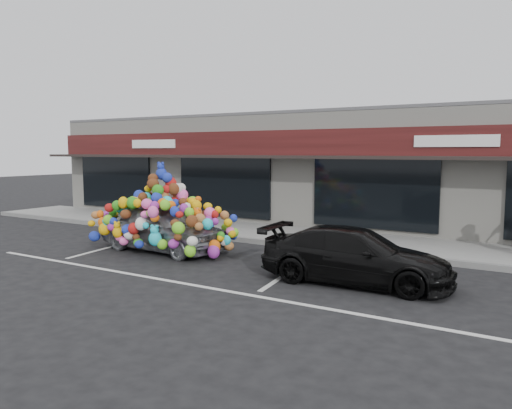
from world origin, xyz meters
The scene contains 9 objects.
ground centered at (0.00, 0.00, 0.00)m, with size 90.00×90.00×0.00m, color black.
shop_building centered at (0.00, 8.44, 2.16)m, with size 24.00×7.20×4.31m.
sidewalk centered at (0.00, 4.00, 0.07)m, with size 26.00×3.00×0.15m, color gray.
kerb centered at (0.00, 2.50, 0.07)m, with size 26.00×0.18×0.16m, color slate.
parking_stripe_left centered at (-3.20, 0.20, 0.00)m, with size 0.12×4.40×0.01m, color silver.
parking_stripe_mid centered at (2.80, 0.20, 0.00)m, with size 0.12×4.40×0.01m, color silver.
lane_line centered at (2.00, -2.30, 0.00)m, with size 14.00×0.12×0.01m, color silver.
toy_car centered at (-1.41, 0.16, 0.84)m, with size 2.90×4.37×2.48m.
black_sedan centered at (4.53, -0.32, 0.60)m, with size 4.12×1.68×1.20m, color black.
Camera 1 is at (8.20, -10.47, 2.85)m, focal length 35.00 mm.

